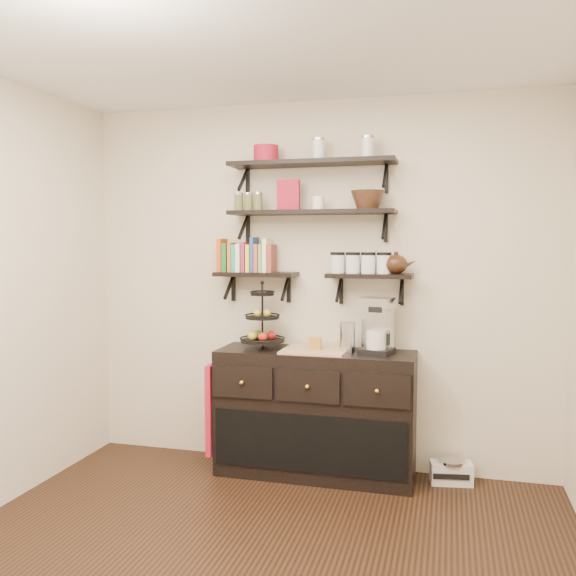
% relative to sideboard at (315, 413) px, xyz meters
% --- Properties ---
extents(ceiling, '(3.50, 3.50, 0.02)m').
position_rel_sideboard_xyz_m(ceiling, '(-0.06, -1.51, 2.25)').
color(ceiling, white).
rests_on(ceiling, back_wall).
extents(back_wall, '(3.50, 0.02, 2.70)m').
position_rel_sideboard_xyz_m(back_wall, '(-0.06, 0.24, 0.90)').
color(back_wall, beige).
rests_on(back_wall, ground).
extents(shelf_top, '(1.20, 0.27, 0.23)m').
position_rel_sideboard_xyz_m(shelf_top, '(-0.06, 0.10, 1.78)').
color(shelf_top, black).
rests_on(shelf_top, back_wall).
extents(shelf_mid, '(1.20, 0.27, 0.23)m').
position_rel_sideboard_xyz_m(shelf_mid, '(-0.06, 0.10, 1.43)').
color(shelf_mid, black).
rests_on(shelf_mid, back_wall).
extents(shelf_low_left, '(0.60, 0.25, 0.23)m').
position_rel_sideboard_xyz_m(shelf_low_left, '(-0.48, 0.12, 0.98)').
color(shelf_low_left, black).
rests_on(shelf_low_left, back_wall).
extents(shelf_low_right, '(0.60, 0.25, 0.23)m').
position_rel_sideboard_xyz_m(shelf_low_right, '(0.36, 0.12, 0.98)').
color(shelf_low_right, black).
rests_on(shelf_low_right, back_wall).
extents(cookbooks, '(0.43, 0.15, 0.26)m').
position_rel_sideboard_xyz_m(cookbooks, '(-0.53, 0.12, 1.11)').
color(cookbooks, '#D14716').
rests_on(cookbooks, shelf_low_left).
extents(glass_canisters, '(0.43, 0.10, 0.13)m').
position_rel_sideboard_xyz_m(glass_canisters, '(0.30, 0.12, 1.06)').
color(glass_canisters, silver).
rests_on(glass_canisters, shelf_low_right).
extents(sideboard, '(1.40, 0.50, 0.92)m').
position_rel_sideboard_xyz_m(sideboard, '(0.00, 0.00, 0.00)').
color(sideboard, black).
rests_on(sideboard, floor).
extents(fruit_stand, '(0.32, 0.32, 0.47)m').
position_rel_sideboard_xyz_m(fruit_stand, '(-0.39, 0.00, 0.61)').
color(fruit_stand, black).
rests_on(fruit_stand, sideboard).
extents(candle, '(0.08, 0.08, 0.08)m').
position_rel_sideboard_xyz_m(candle, '(-0.00, 0.00, 0.50)').
color(candle, '#A16725').
rests_on(candle, sideboard).
extents(coffee_maker, '(0.25, 0.25, 0.39)m').
position_rel_sideboard_xyz_m(coffee_maker, '(0.43, 0.03, 0.63)').
color(coffee_maker, black).
rests_on(coffee_maker, sideboard).
extents(thermal_carafe, '(0.11, 0.11, 0.22)m').
position_rel_sideboard_xyz_m(thermal_carafe, '(0.23, -0.02, 0.56)').
color(thermal_carafe, silver).
rests_on(thermal_carafe, sideboard).
extents(apron, '(0.04, 0.28, 0.66)m').
position_rel_sideboard_xyz_m(apron, '(-0.73, -0.10, 0.02)').
color(apron, '#A51125').
rests_on(apron, sideboard).
extents(radio, '(0.30, 0.22, 0.17)m').
position_rel_sideboard_xyz_m(radio, '(0.95, 0.08, -0.37)').
color(radio, silver).
rests_on(radio, floor).
extents(recipe_box, '(0.16, 0.07, 0.22)m').
position_rel_sideboard_xyz_m(recipe_box, '(-0.23, 0.10, 1.56)').
color(recipe_box, maroon).
rests_on(recipe_box, shelf_mid).
extents(walnut_bowl, '(0.24, 0.24, 0.13)m').
position_rel_sideboard_xyz_m(walnut_bowl, '(0.35, 0.10, 1.51)').
color(walnut_bowl, black).
rests_on(walnut_bowl, shelf_mid).
extents(ramekins, '(0.09, 0.09, 0.10)m').
position_rel_sideboard_xyz_m(ramekins, '(-0.01, 0.10, 1.50)').
color(ramekins, white).
rests_on(ramekins, shelf_mid).
extents(teapot, '(0.24, 0.20, 0.16)m').
position_rel_sideboard_xyz_m(teapot, '(0.55, 0.12, 1.08)').
color(teapot, '#351D10').
rests_on(teapot, shelf_low_right).
extents(red_pot, '(0.18, 0.18, 0.12)m').
position_rel_sideboard_xyz_m(red_pot, '(-0.39, 0.10, 1.86)').
color(red_pot, maroon).
rests_on(red_pot, shelf_top).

